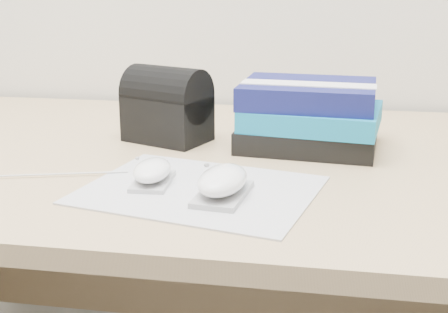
% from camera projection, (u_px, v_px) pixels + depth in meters
% --- Properties ---
extents(desk, '(1.60, 0.80, 0.73)m').
position_uv_depth(desk, '(264.00, 265.00, 1.18)').
color(desk, tan).
rests_on(desk, ground).
extents(mousepad, '(0.37, 0.31, 0.00)m').
position_uv_depth(mousepad, '(199.00, 190.00, 0.89)').
color(mousepad, '#999AA2').
rests_on(mousepad, desk).
extents(mouse_rear, '(0.06, 0.10, 0.04)m').
position_uv_depth(mouse_rear, '(152.00, 172.00, 0.91)').
color(mouse_rear, '#ADADAF').
rests_on(mouse_rear, mousepad).
extents(mouse_front, '(0.07, 0.12, 0.05)m').
position_uv_depth(mouse_front, '(223.00, 182.00, 0.85)').
color(mouse_front, '#A1A1A3').
rests_on(mouse_front, mousepad).
extents(usb_cable, '(0.21, 0.06, 0.00)m').
position_uv_depth(usb_cable, '(56.00, 174.00, 0.95)').
color(usb_cable, silver).
rests_on(usb_cable, mousepad).
extents(book_stack, '(0.26, 0.21, 0.12)m').
position_uv_depth(book_stack, '(309.00, 115.00, 1.09)').
color(book_stack, black).
rests_on(book_stack, desk).
extents(pouch, '(0.17, 0.14, 0.14)m').
position_uv_depth(pouch, '(167.00, 105.00, 1.13)').
color(pouch, black).
rests_on(pouch, desk).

